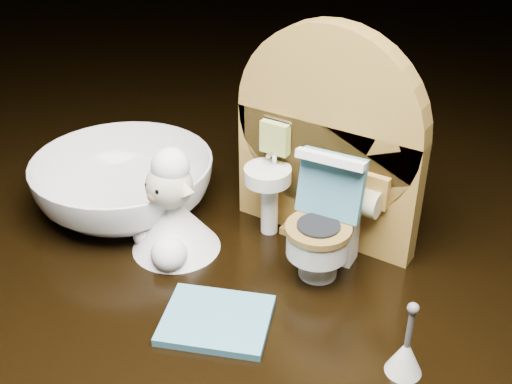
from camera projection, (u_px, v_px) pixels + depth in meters
backdrop_panel at (326, 150)px, 0.42m from camera, size 0.13×0.05×0.15m
toy_toilet at (325, 229)px, 0.40m from camera, size 0.04×0.05×0.08m
bath_mat at (216, 320)px, 0.37m from camera, size 0.08×0.07×0.00m
toilet_brush at (406, 354)px, 0.34m from camera, size 0.02×0.02×0.05m
plush_lamb at (172, 216)px, 0.42m from camera, size 0.06×0.06×0.08m
ceramic_bowl at (124, 185)px, 0.47m from camera, size 0.15×0.15×0.04m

